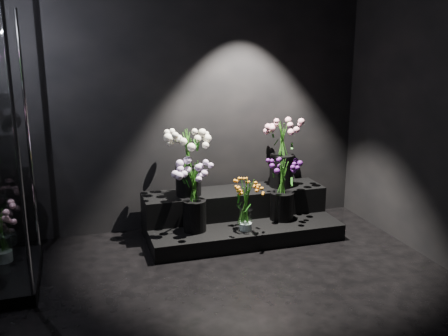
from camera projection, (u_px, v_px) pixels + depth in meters
name	position (u px, v px, depth m)	size (l,w,h in m)	color
floor	(239.00, 322.00, 3.53)	(4.00, 4.00, 0.00)	black
wall_back	(176.00, 95.00, 5.03)	(4.00, 4.00, 0.00)	black
display_riser	(238.00, 216.00, 5.13)	(1.90, 0.85, 0.42)	black
bouquet_orange_bells	(246.00, 205.00, 4.74)	(0.29, 0.29, 0.51)	white
bouquet_lilac	(194.00, 191.00, 4.69)	(0.41, 0.41, 0.67)	black
bouquet_purple	(282.00, 186.00, 5.01)	(0.43, 0.43, 0.63)	black
bouquet_cream_roses	(188.00, 157.00, 4.92)	(0.48, 0.48, 0.66)	black
bouquet_pink_roses	(282.00, 149.00, 5.21)	(0.41, 0.41, 0.70)	black
bouquet_case_base_pink	(1.00, 233.00, 4.19)	(0.40, 0.40, 0.49)	white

